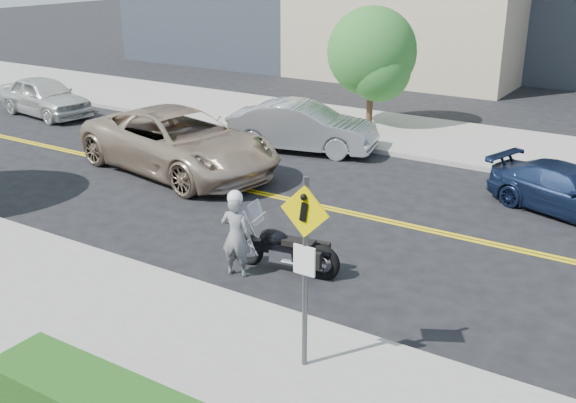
% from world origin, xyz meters
% --- Properties ---
extents(ground_plane, '(120.00, 120.00, 0.00)m').
position_xyz_m(ground_plane, '(0.00, 0.00, 0.00)').
color(ground_plane, black).
rests_on(ground_plane, ground).
extents(sidewalk_near, '(60.00, 5.00, 0.15)m').
position_xyz_m(sidewalk_near, '(0.00, -7.50, 0.07)').
color(sidewalk_near, '#9E9B91').
rests_on(sidewalk_near, ground_plane).
extents(sidewalk_far, '(60.00, 5.00, 0.15)m').
position_xyz_m(sidewalk_far, '(0.00, 7.50, 0.07)').
color(sidewalk_far, '#9E9B91').
rests_on(sidewalk_far, ground_plane).
extents(pedestrian_sign, '(0.78, 0.08, 3.00)m').
position_xyz_m(pedestrian_sign, '(4.20, -6.31, 1.96)').
color(pedestrian_sign, '#4C4C51').
rests_on(pedestrian_sign, sidewalk_near).
extents(motorcyclist, '(0.69, 0.53, 1.78)m').
position_xyz_m(motorcyclist, '(1.37, -4.17, 0.88)').
color(motorcyclist, '#A4A3A8').
rests_on(motorcyclist, ground).
extents(motorcycle, '(2.32, 1.03, 1.37)m').
position_xyz_m(motorcycle, '(2.08, -3.52, 0.68)').
color(motorcycle, black).
rests_on(motorcycle, ground).
extents(suv, '(6.86, 4.06, 1.79)m').
position_xyz_m(suv, '(-3.99, 0.33, 0.89)').
color(suv, tan).
rests_on(suv, ground).
extents(parked_car_white, '(4.57, 2.30, 1.49)m').
position_xyz_m(parked_car_white, '(-13.06, 2.94, 0.75)').
color(parked_car_white, silver).
rests_on(parked_car_white, ground).
extents(parked_car_silver, '(4.96, 2.66, 1.55)m').
position_xyz_m(parked_car_silver, '(-2.12, 4.09, 0.78)').
color(parked_car_silver, '#A7A9AE').
rests_on(parked_car_silver, ground).
extents(parked_car_blue, '(4.34, 2.82, 1.17)m').
position_xyz_m(parked_car_blue, '(6.22, 2.80, 0.58)').
color(parked_car_blue, '#182648').
rests_on(parked_car_blue, ground).
extents(tree_far_a, '(3.14, 3.14, 4.29)m').
position_xyz_m(tree_far_a, '(-1.62, 7.93, 2.71)').
color(tree_far_a, '#382619').
rests_on(tree_far_a, ground).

